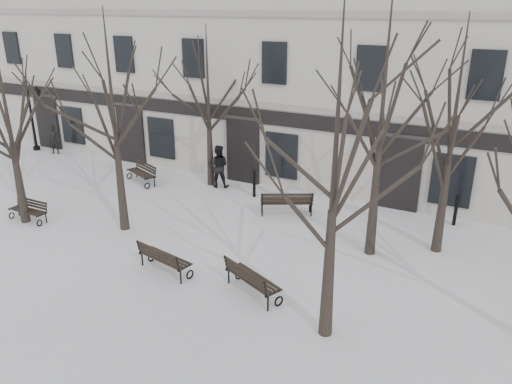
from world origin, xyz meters
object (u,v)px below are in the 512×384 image
Objects in this scene: bench_0 at (29,210)px; bench_4 at (287,202)px; bench_2 at (251,279)px; bench_3 at (142,172)px; tree_0 at (4,100)px; tree_1 at (112,98)px; lamp_post at (34,114)px; bench_1 at (163,258)px; tree_2 at (336,141)px.

bench_4 is at bearing 30.16° from bench_0.
bench_2 is 10.68m from bench_3.
bench_4 reaches higher than bench_0.
tree_0 is 3.68× the size of bench_2.
tree_1 is 3.85× the size of bench_2.
bench_0 is 0.78× the size of bench_4.
bench_4 is at bearing 39.46° from tree_1.
bench_2 is at bearing 76.10° from bench_4.
lamp_post reaches higher than bench_4.
lamp_post reaches higher than bench_2.
lamp_post reaches higher than bench_1.
bench_2 is at bearing -4.41° from bench_0.
tree_2 is 7.00m from bench_1.
bench_0 is at bearing -78.23° from bench_3.
tree_0 is 0.96× the size of tree_1.
tree_1 is 7.41m from bench_4.
bench_4 is at bearing -51.42° from bench_2.
tree_2 reaches higher than tree_1.
tree_1 is 7.69m from bench_2.
lamp_post is (-7.52, 7.01, -2.49)m from tree_0.
bench_0 is (-3.69, -1.08, -4.33)m from tree_1.
tree_0 reaches higher than bench_1.
bench_3 is (-5.90, 6.15, -0.00)m from bench_1.
tree_1 is 3.99× the size of bench_1.
tree_2 reaches higher than bench_3.
tree_0 reaches higher than bench_0.
bench_3 is (-8.82, 6.01, -0.02)m from bench_2.
tree_0 reaches higher than bench_2.
tree_1 is 4.76× the size of bench_0.
bench_3 is 0.53× the size of lamp_post.
tree_2 is 2.21× the size of lamp_post.
tree_1 is 12.93m from lamp_post.
bench_2 reaches higher than bench_3.
tree_2 reaches higher than tree_0.
lamp_post is at bearing 0.65° from bench_2.
tree_2 reaches higher than lamp_post.
bench_3 is 8.86m from lamp_post.
bench_2 is at bearing -23.41° from lamp_post.
tree_0 reaches higher than bench_4.
tree_1 is 4.01× the size of bench_3.
bench_3 is (-2.67, 4.24, -4.27)m from tree_1.
tree_2 is 13.18m from bench_0.
bench_1 is 0.93× the size of bench_4.
tree_2 is at bearing -15.88° from tree_1.
tree_0 is at bearing -161.53° from tree_1.
bench_1 is at bearing -23.55° from bench_3.
bench_4 is (7.36, -0.37, 0.05)m from bench_3.
tree_0 is 4.13m from bench_0.
lamp_post reaches higher than bench_0.
tree_2 is 5.11m from bench_2.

